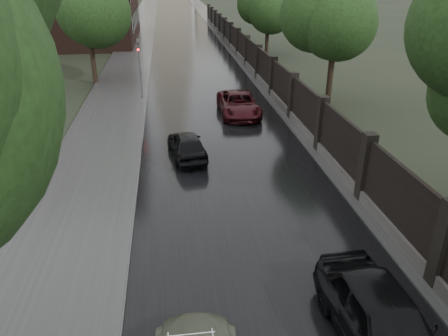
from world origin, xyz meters
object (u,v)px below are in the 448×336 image
(traffic_light, at_px, (139,64))
(tree_left_far, at_px, (87,11))
(car_right_far, at_px, (239,104))
(car_right_near, at_px, (383,322))
(hatchback_left, at_px, (187,145))
(tree_right_b, at_px, (335,26))
(tree_right_c, at_px, (268,3))

(traffic_light, bearing_deg, tree_left_far, 126.47)
(car_right_far, bearing_deg, car_right_near, -88.58)
(traffic_light, distance_m, hatchback_left, 10.47)
(traffic_light, height_order, car_right_far, traffic_light)
(car_right_near, xyz_separation_m, car_right_far, (-0.42, 18.00, -0.13))
(tree_right_b, distance_m, car_right_far, 7.35)
(tree_right_c, xyz_separation_m, car_right_far, (-5.90, -18.94, -4.28))
(tree_left_far, height_order, car_right_far, tree_left_far)
(tree_right_b, relative_size, car_right_far, 1.45)
(traffic_light, distance_m, car_right_far, 7.30)
(tree_right_b, xyz_separation_m, car_right_far, (-5.90, -0.94, -4.28))
(hatchback_left, xyz_separation_m, car_right_far, (3.42, 6.09, 0.05))
(traffic_light, height_order, hatchback_left, traffic_light)
(car_right_far, bearing_deg, tree_right_c, 72.78)
(car_right_near, bearing_deg, traffic_light, 103.70)
(tree_left_far, bearing_deg, hatchback_left, -67.64)
(traffic_light, height_order, car_right_near, traffic_light)
(tree_right_b, height_order, hatchback_left, tree_right_b)
(tree_left_far, height_order, car_right_near, tree_left_far)
(tree_right_b, distance_m, tree_right_c, 18.00)
(tree_left_far, distance_m, hatchback_left, 16.89)
(hatchback_left, height_order, car_right_far, car_right_far)
(tree_right_b, relative_size, traffic_light, 1.75)
(hatchback_left, bearing_deg, tree_right_c, -117.89)
(hatchback_left, relative_size, car_right_far, 0.75)
(tree_left_far, relative_size, car_right_far, 1.53)
(car_right_near, bearing_deg, hatchback_left, 105.49)
(tree_right_c, xyz_separation_m, hatchback_left, (-9.32, -25.02, -4.33))
(tree_right_b, xyz_separation_m, traffic_light, (-11.80, 2.99, -2.55))
(tree_left_far, distance_m, tree_right_b, 17.45)
(hatchback_left, bearing_deg, car_right_near, 100.41)
(tree_left_far, xyz_separation_m, tree_right_c, (15.50, 10.00, -0.29))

